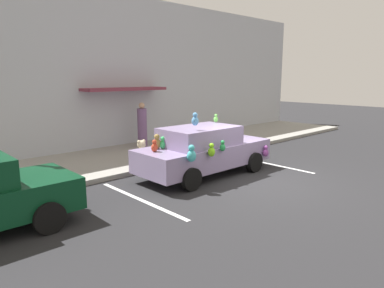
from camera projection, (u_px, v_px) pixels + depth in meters
name	position (u px, v px, depth m)	size (l,w,h in m)	color
ground_plane	(255.00, 181.00, 10.37)	(60.00, 60.00, 0.00)	#262628
sidewalk	(154.00, 152.00, 13.94)	(24.00, 4.00, 0.15)	gray
storefront_building	(122.00, 73.00, 14.88)	(24.00, 1.25, 6.40)	#B2B7C1
parking_stripe_front	(268.00, 163.00, 12.47)	(0.12, 3.60, 0.01)	silver
parking_stripe_rear	(141.00, 200.00, 8.79)	(0.12, 3.60, 0.01)	silver
plush_covered_car	(204.00, 150.00, 10.88)	(4.53, 2.06, 2.06)	#8D7BA5
teddy_bear_on_sidewalk	(142.00, 152.00, 11.96)	(0.41, 0.35, 0.79)	beige
pedestrian_near_shopfront	(142.00, 126.00, 14.69)	(0.40, 0.40, 1.85)	slate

